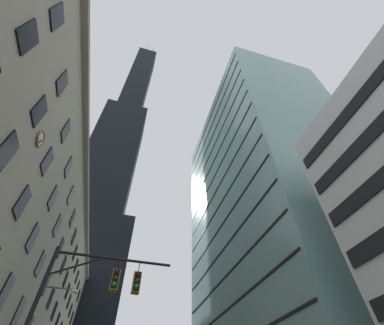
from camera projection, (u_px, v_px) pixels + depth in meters
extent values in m
cube|color=#9E937A|center=(87.00, 210.00, 41.69)|extent=(0.70, 69.94, 0.60)
cube|color=black|center=(6.00, 291.00, 17.97)|extent=(0.14, 1.40, 2.20)
cube|color=black|center=(19.00, 312.00, 21.28)|extent=(0.14, 1.40, 2.20)
cube|color=black|center=(7.00, 151.00, 14.38)|extent=(0.14, 1.40, 2.20)
cube|color=black|center=(22.00, 202.00, 17.70)|extent=(0.14, 1.40, 2.20)
cube|color=black|center=(33.00, 238.00, 21.01)|extent=(0.14, 1.40, 2.20)
cube|color=black|center=(40.00, 264.00, 24.33)|extent=(0.14, 1.40, 2.20)
cube|color=black|center=(46.00, 283.00, 27.64)|extent=(0.14, 1.40, 2.20)
cube|color=black|center=(51.00, 299.00, 30.96)|extent=(0.14, 1.40, 2.20)
cube|color=black|center=(54.00, 311.00, 34.27)|extent=(0.14, 1.40, 2.20)
cube|color=black|center=(57.00, 321.00, 37.58)|extent=(0.14, 1.40, 2.20)
cube|color=black|center=(28.00, 37.00, 14.11)|extent=(0.14, 1.40, 2.20)
cube|color=black|center=(39.00, 111.00, 17.43)|extent=(0.14, 1.40, 2.20)
cube|color=black|center=(47.00, 161.00, 20.74)|extent=(0.14, 1.40, 2.20)
cube|color=black|center=(53.00, 198.00, 24.06)|extent=(0.14, 1.40, 2.20)
cube|color=black|center=(57.00, 226.00, 27.37)|extent=(0.14, 1.40, 2.20)
cube|color=black|center=(60.00, 247.00, 30.69)|extent=(0.14, 1.40, 2.20)
cube|color=black|center=(63.00, 265.00, 34.00)|extent=(0.14, 1.40, 2.20)
cube|color=black|center=(65.00, 279.00, 37.31)|extent=(0.14, 1.40, 2.20)
cube|color=black|center=(67.00, 291.00, 40.63)|extent=(0.14, 1.40, 2.20)
cube|color=black|center=(69.00, 302.00, 43.94)|extent=(0.14, 1.40, 2.20)
cube|color=black|center=(70.00, 310.00, 47.26)|extent=(0.14, 1.40, 2.20)
cube|color=black|center=(71.00, 318.00, 50.57)|extent=(0.14, 1.40, 2.20)
cube|color=black|center=(57.00, 17.00, 17.16)|extent=(0.14, 1.40, 2.20)
cube|color=black|center=(62.00, 83.00, 20.47)|extent=(0.14, 1.40, 2.20)
cube|color=black|center=(66.00, 131.00, 23.79)|extent=(0.14, 1.40, 2.20)
cube|color=black|center=(68.00, 167.00, 27.10)|extent=(0.14, 1.40, 2.20)
cube|color=black|center=(71.00, 195.00, 30.41)|extent=(0.14, 1.40, 2.20)
cube|color=black|center=(72.00, 218.00, 33.73)|extent=(0.14, 1.40, 2.20)
cube|color=black|center=(74.00, 237.00, 37.04)|extent=(0.14, 1.40, 2.20)
cube|color=black|center=(75.00, 252.00, 40.36)|extent=(0.14, 1.40, 2.20)
cube|color=black|center=(76.00, 266.00, 43.67)|extent=(0.14, 1.40, 2.20)
cube|color=black|center=(77.00, 277.00, 46.99)|extent=(0.14, 1.40, 2.20)
cube|color=black|center=(78.00, 287.00, 50.30)|extent=(0.14, 1.40, 2.20)
cube|color=black|center=(78.00, 296.00, 53.62)|extent=(0.14, 1.40, 2.20)
torus|color=olive|center=(41.00, 139.00, 18.48)|extent=(0.12, 1.28, 1.28)
cylinder|color=silver|center=(40.00, 139.00, 18.47)|extent=(0.05, 1.11, 1.11)
cube|color=black|center=(41.00, 141.00, 18.44)|extent=(0.03, 0.24, 0.32)
cube|color=black|center=(40.00, 142.00, 18.35)|extent=(0.03, 0.16, 0.49)
cube|color=black|center=(63.00, 310.00, 66.45)|extent=(27.71, 27.71, 45.59)
cube|color=black|center=(112.00, 164.00, 107.00)|extent=(19.40, 19.40, 66.31)
cube|color=black|center=(139.00, 83.00, 161.06)|extent=(12.47, 12.47, 82.89)
cylinder|color=silver|center=(146.00, 51.00, 198.84)|extent=(1.20, 1.20, 22.68)
cylinder|color=silver|center=(152.00, 53.00, 199.78)|extent=(1.20, 1.20, 22.68)
cube|color=black|center=(367.00, 138.00, 17.06)|extent=(0.16, 11.15, 1.10)
cube|color=black|center=(347.00, 114.00, 19.24)|extent=(0.16, 11.15, 1.10)
cube|color=gray|center=(266.00, 209.00, 47.08)|extent=(19.04, 34.47, 59.27)
cube|color=black|center=(228.00, 309.00, 32.50)|extent=(0.12, 33.47, 0.24)
cube|color=black|center=(225.00, 278.00, 35.40)|extent=(0.12, 33.47, 0.24)
cube|color=black|center=(222.00, 251.00, 38.30)|extent=(0.12, 33.47, 0.24)
cube|color=black|center=(220.00, 228.00, 41.20)|extent=(0.12, 33.47, 0.24)
cube|color=black|center=(218.00, 208.00, 44.10)|extent=(0.12, 33.47, 0.24)
cube|color=black|center=(217.00, 190.00, 46.99)|extent=(0.12, 33.47, 0.24)
cube|color=black|center=(215.00, 175.00, 49.89)|extent=(0.12, 33.47, 0.24)
cube|color=black|center=(214.00, 161.00, 52.79)|extent=(0.12, 33.47, 0.24)
cube|color=black|center=(213.00, 148.00, 55.69)|extent=(0.12, 33.47, 0.24)
cube|color=black|center=(212.00, 137.00, 58.59)|extent=(0.12, 33.47, 0.24)
cube|color=black|center=(211.00, 127.00, 61.49)|extent=(0.12, 33.47, 0.24)
cube|color=black|center=(210.00, 118.00, 64.39)|extent=(0.12, 33.47, 0.24)
cylinder|color=black|center=(116.00, 259.00, 13.60)|extent=(6.01, 0.14, 0.14)
cylinder|color=black|center=(77.00, 266.00, 12.82)|extent=(2.48, 0.10, 1.27)
cylinder|color=black|center=(118.00, 265.00, 13.42)|extent=(0.04, 0.04, 0.60)
cube|color=black|center=(115.00, 279.00, 12.87)|extent=(0.30, 0.30, 0.90)
cube|color=olive|center=(115.00, 281.00, 12.99)|extent=(0.40, 0.40, 1.04)
sphere|color=#450808|center=(117.00, 272.00, 12.97)|extent=(0.20, 0.20, 0.20)
sphere|color=#4B3A08|center=(115.00, 278.00, 12.77)|extent=(0.20, 0.20, 0.20)
sphere|color=green|center=(114.00, 284.00, 12.56)|extent=(0.20, 0.20, 0.20)
cylinder|color=black|center=(139.00, 267.00, 13.62)|extent=(0.04, 0.04, 0.60)
cube|color=black|center=(137.00, 282.00, 13.08)|extent=(0.30, 0.30, 0.90)
cube|color=olive|center=(136.00, 283.00, 13.19)|extent=(0.40, 0.40, 1.04)
sphere|color=#450808|center=(138.00, 275.00, 13.18)|extent=(0.20, 0.20, 0.20)
sphere|color=#4B3A08|center=(137.00, 280.00, 12.98)|extent=(0.20, 0.20, 0.20)
sphere|color=green|center=(136.00, 286.00, 12.77)|extent=(0.20, 0.20, 0.20)
cylinder|color=#47474C|center=(59.00, 288.00, 16.07)|extent=(1.99, 0.10, 0.10)
ellipsoid|color=#EFE5C6|center=(74.00, 291.00, 16.19)|extent=(0.56, 0.32, 0.24)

